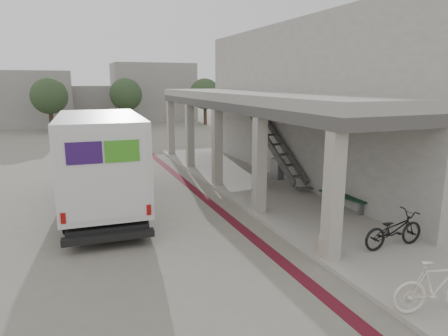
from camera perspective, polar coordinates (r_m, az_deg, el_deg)
name	(u,v)px	position (r m, az deg, el deg)	size (l,w,h in m)	color
ground	(206,227)	(12.65, -2.66, -8.43)	(120.00, 120.00, 0.00)	slate
bike_lane_stripe	(213,205)	(14.75, -1.52, -5.36)	(0.35, 40.00, 0.01)	#53101B
sidewalk	(314,210)	(14.36, 12.69, -5.93)	(4.40, 28.00, 0.12)	gray
transit_building	(313,105)	(19.01, 12.62, 8.75)	(7.60, 17.00, 7.00)	gray
distant_backdrop	(73,98)	(47.13, -20.75, 9.33)	(28.00, 10.00, 6.50)	gray
tree_left	(49,96)	(39.24, -23.70, 9.36)	(3.20, 3.20, 4.80)	#38281C
tree_mid	(126,95)	(41.63, -13.83, 10.14)	(3.20, 3.20, 4.80)	#38281C
tree_right	(205,94)	(42.54, -2.73, 10.51)	(3.20, 3.20, 4.80)	#38281C
fedex_truck	(101,159)	(14.62, -17.21, 1.27)	(2.90, 8.13, 3.42)	black
bench	(344,199)	(14.60, 16.70, -4.24)	(0.81, 2.02, 0.46)	slate
bollard_near	(327,243)	(10.62, 14.48, -10.34)	(0.45, 0.45, 0.68)	gray
bollard_far	(261,180)	(16.67, 5.34, -1.70)	(0.46, 0.46, 0.69)	gray
utility_cabinet	(278,169)	(18.34, 7.66, -0.08)	(0.42, 0.56, 0.93)	slate
bicycle_black	(394,230)	(11.63, 23.08, -8.11)	(0.66, 1.89, 0.99)	black
bicycle_cream	(437,287)	(8.89, 28.14, -14.70)	(0.50, 1.78, 1.07)	silver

